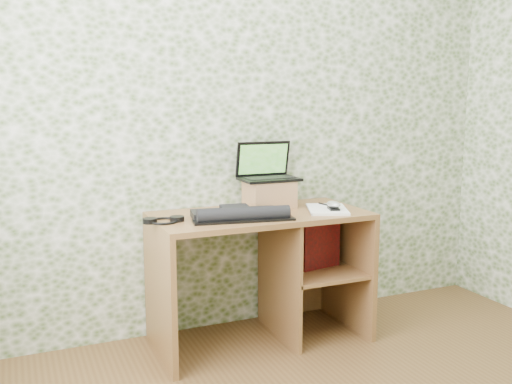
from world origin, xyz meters
name	(u,v)px	position (x,y,z in m)	size (l,w,h in m)	color
wall_back	(239,113)	(0.00, 1.75, 1.30)	(3.50, 3.50, 0.00)	white
desk	(270,256)	(0.08, 1.47, 0.48)	(1.20, 0.60, 0.75)	brown
riser	(269,194)	(0.12, 1.58, 0.83)	(0.27, 0.22, 0.16)	#966543
laptop	(267,171)	(0.12, 1.62, 0.96)	(0.34, 0.24, 0.22)	black
keyboard	(239,214)	(-0.16, 1.34, 0.78)	(0.55, 0.35, 0.08)	black
headphones	(164,220)	(-0.56, 1.42, 0.76)	(0.22, 0.16, 0.03)	black
notepad	(327,209)	(0.38, 1.35, 0.76)	(0.22, 0.31, 0.01)	white
mouse	(334,206)	(0.40, 1.30, 0.78)	(0.07, 0.11, 0.04)	silver
pen	(328,205)	(0.42, 1.41, 0.77)	(0.01, 0.01, 0.15)	black
red_box	(318,241)	(0.38, 1.44, 0.55)	(0.27, 0.09, 0.32)	maroon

